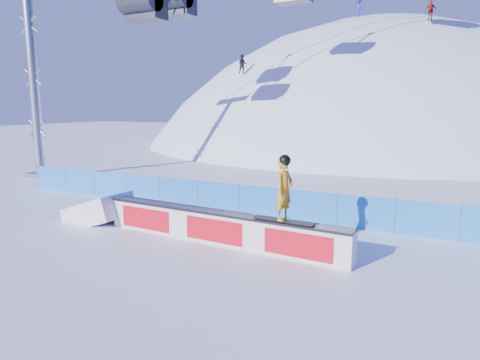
% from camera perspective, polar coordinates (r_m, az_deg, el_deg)
% --- Properties ---
extents(ground, '(160.00, 160.00, 0.00)m').
position_cam_1_polar(ground, '(14.39, -11.98, -7.93)').
color(ground, white).
rests_on(ground, ground).
extents(snow_hill, '(64.00, 64.00, 64.00)m').
position_cam_1_polar(snow_hill, '(57.81, 16.64, -13.28)').
color(snow_hill, silver).
rests_on(snow_hill, ground).
extents(safety_fence, '(22.05, 0.05, 1.30)m').
position_cam_1_polar(safety_fence, '(17.83, -2.95, -2.26)').
color(safety_fence, blue).
rests_on(safety_fence, ground).
extents(rail_box, '(8.72, 1.07, 1.04)m').
position_cam_1_polar(rail_box, '(13.71, -2.90, -6.37)').
color(rail_box, silver).
rests_on(rail_box, ground).
extents(snow_ramp, '(2.63, 1.73, 1.59)m').
position_cam_1_polar(snow_ramp, '(17.32, -18.22, -5.17)').
color(snow_ramp, white).
rests_on(snow_ramp, ground).
extents(snowboarder, '(1.88, 0.74, 1.95)m').
position_cam_1_polar(snowboarder, '(12.30, 5.93, -1.18)').
color(snowboarder, black).
rests_on(snowboarder, rail_box).
extents(distant_skiers, '(22.58, 11.81, 7.71)m').
position_cam_1_polar(distant_skiers, '(42.09, 17.43, 18.71)').
color(distant_skiers, black).
rests_on(distant_skiers, ground).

